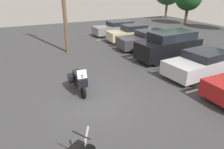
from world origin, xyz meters
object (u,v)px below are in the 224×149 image
object	(u,v)px
car_champagne	(132,33)
car_charcoal	(147,40)
motorcycle_touring	(79,80)
car_black	(169,46)
car_silver	(203,63)
car_grey	(117,28)

from	to	relation	value
car_champagne	car_charcoal	distance (m)	2.73
motorcycle_touring	car_black	size ratio (longest dim) A/B	0.44
motorcycle_touring	car_silver	bearing A→B (deg)	82.20
car_grey	car_black	distance (m)	8.81
car_grey	car_charcoal	size ratio (longest dim) A/B	1.02
car_grey	car_silver	size ratio (longest dim) A/B	1.00
car_grey	motorcycle_touring	bearing A→B (deg)	-34.73
car_silver	car_champagne	bearing A→B (deg)	177.26
motorcycle_touring	car_charcoal	world-z (taller)	car_charcoal
car_grey	car_black	world-z (taller)	car_black
car_silver	car_grey	bearing A→B (deg)	178.27
motorcycle_touring	car_champagne	xyz separation A→B (m)	(-7.82, 7.60, 0.09)
car_grey	car_champagne	distance (m)	3.06
motorcycle_touring	car_black	xyz separation A→B (m)	(-2.08, 7.22, 0.35)
car_charcoal	car_silver	bearing A→B (deg)	-2.20
car_charcoal	car_black	world-z (taller)	car_black
car_charcoal	car_black	size ratio (longest dim) A/B	1.00
car_champagne	car_charcoal	size ratio (longest dim) A/B	0.96
car_grey	car_black	xyz separation A→B (m)	(8.80, -0.32, 0.29)
car_charcoal	car_black	bearing A→B (deg)	-3.68
car_champagne	car_silver	size ratio (longest dim) A/B	0.95
car_black	car_charcoal	bearing A→B (deg)	176.32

